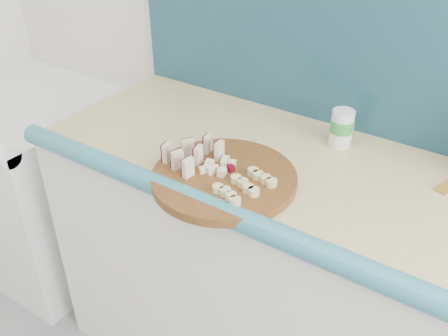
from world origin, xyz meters
The scene contains 7 objects.
kitchen_counter centered at (0.10, 1.50, 0.46)m, with size 2.20×0.63×0.91m.
porcelain_fixture centered at (-1.45, 1.50, 0.40)m, with size 0.70×0.72×0.84m.
cutting_board centered at (-0.36, 1.31, 0.92)m, with size 0.38×0.38×0.02m, color #45270E.
apple_wedges centered at (-0.46, 1.31, 0.96)m, with size 0.14×0.17×0.05m.
apple_chunks centered at (-0.38, 1.32, 0.94)m, with size 0.07×0.06×0.02m.
banana_slices centered at (-0.28, 1.29, 0.94)m, with size 0.13×0.16×0.02m.
canister centered at (-0.18, 1.66, 0.97)m, with size 0.07×0.07×0.11m.
Camera 1 is at (0.25, 0.41, 1.65)m, focal length 40.00 mm.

